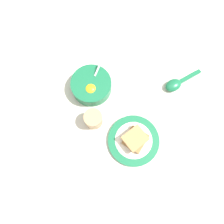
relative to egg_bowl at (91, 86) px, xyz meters
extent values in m
plane|color=beige|center=(-0.17, 0.17, -0.03)|extent=(3.00, 3.00, 0.00)
cylinder|color=#196B42|center=(0.00, 0.00, 0.00)|extent=(0.16, 0.16, 0.05)
cylinder|color=white|center=(0.00, 0.00, 0.00)|extent=(0.14, 0.14, 0.02)
ellipsoid|color=yellow|center=(0.01, 0.02, 0.02)|extent=(0.04, 0.04, 0.02)
ellipsoid|color=yellow|center=(0.01, 0.02, 0.02)|extent=(0.03, 0.03, 0.02)
cylinder|color=black|center=(-0.02, -0.01, 0.02)|extent=(0.04, 0.04, 0.00)
ellipsoid|color=silver|center=(-0.01, -0.01, 0.02)|extent=(0.03, 0.02, 0.01)
cube|color=silver|center=(-0.05, -0.03, 0.04)|extent=(0.05, 0.04, 0.03)
cylinder|color=#196B42|center=(-0.05, 0.27, -0.02)|extent=(0.20, 0.20, 0.01)
cylinder|color=white|center=(-0.05, 0.27, -0.02)|extent=(0.14, 0.14, 0.00)
cube|color=#9E7042|center=(-0.06, 0.27, -0.01)|extent=(0.11, 0.11, 0.02)
cube|color=tan|center=(-0.06, 0.27, 0.01)|extent=(0.09, 0.09, 0.02)
ellipsoid|color=#196B42|center=(-0.31, 0.14, -0.01)|extent=(0.07, 0.06, 0.03)
cube|color=#196B42|center=(-0.39, 0.14, -0.02)|extent=(0.11, 0.02, 0.01)
cylinder|color=tan|center=(0.05, 0.13, 0.00)|extent=(0.07, 0.07, 0.06)
cylinder|color=#472B16|center=(0.05, 0.13, 0.03)|extent=(0.06, 0.06, 0.01)
camera|label=1|loc=(0.08, 0.35, 0.82)|focal=35.00mm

